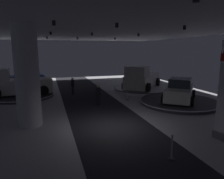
# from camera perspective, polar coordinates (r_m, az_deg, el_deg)

# --- Properties ---
(ground) EXTENTS (24.00, 44.00, 0.06)m
(ground) POSITION_cam_1_polar(r_m,az_deg,el_deg) (11.74, 0.21, -10.15)
(ground) COLOR #B2B2B7
(ceiling_with_spotlights) EXTENTS (24.00, 44.00, 0.39)m
(ceiling_with_spotlights) POSITION_cam_1_polar(r_m,az_deg,el_deg) (11.06, 0.23, 17.94)
(ceiling_with_spotlights) COLOR silver
(column_left) EXTENTS (1.27, 1.27, 5.50)m
(column_left) POSITION_cam_1_polar(r_m,az_deg,el_deg) (12.18, -21.83, 3.31)
(column_left) COLOR silver
(column_left) RESTS_ON ground
(display_platform_deep_left) EXTENTS (5.10, 5.10, 0.25)m
(display_platform_deep_left) POSITION_cam_1_polar(r_m,az_deg,el_deg) (25.73, -22.51, 0.90)
(display_platform_deep_left) COLOR silver
(display_platform_deep_left) RESTS_ON ground
(display_car_deep_left) EXTENTS (4.50, 2.95, 1.71)m
(display_car_deep_left) POSITION_cam_1_polar(r_m,az_deg,el_deg) (25.61, -22.58, 2.83)
(display_car_deep_left) COLOR navy
(display_car_deep_left) RESTS_ON display_platform_deep_left
(display_platform_far_left) EXTENTS (5.68, 5.68, 0.23)m
(display_platform_far_left) POSITION_cam_1_polar(r_m,az_deg,el_deg) (20.59, -23.18, -1.46)
(display_platform_far_left) COLOR #333338
(display_platform_far_left) RESTS_ON ground
(pickup_truck_far_left) EXTENTS (5.47, 3.04, 2.30)m
(pickup_truck_far_left) POSITION_cam_1_polar(r_m,az_deg,el_deg) (20.42, -24.29, 1.31)
(pickup_truck_far_left) COLOR silver
(pickup_truck_far_left) RESTS_ON display_platform_far_left
(display_platform_far_right) EXTENTS (5.68, 5.68, 0.32)m
(display_platform_far_right) POSITION_cam_1_polar(r_m,az_deg,el_deg) (21.86, 8.05, 0.10)
(display_platform_far_right) COLOR silver
(display_platform_far_right) RESTS_ON ground
(pickup_truck_far_right) EXTENTS (5.12, 5.33, 2.30)m
(pickup_truck_far_right) POSITION_cam_1_polar(r_m,az_deg,el_deg) (21.38, 7.86, 2.79)
(pickup_truck_far_right) COLOR silver
(pickup_truck_far_right) RESTS_ON display_platform_far_right
(display_platform_mid_right) EXTENTS (6.04, 6.04, 0.26)m
(display_platform_mid_right) POSITION_cam_1_polar(r_m,az_deg,el_deg) (17.34, 17.51, -3.17)
(display_platform_mid_right) COLOR #333338
(display_platform_mid_right) RESTS_ON ground
(display_car_mid_right) EXTENTS (4.07, 4.38, 1.71)m
(display_car_mid_right) POSITION_cam_1_polar(r_m,az_deg,el_deg) (17.19, 17.68, -0.29)
(display_car_mid_right) COLOR silver
(display_car_mid_right) RESTS_ON display_platform_mid_right
(visitor_walking_near) EXTENTS (0.32, 0.32, 1.59)m
(visitor_walking_near) POSITION_cam_1_polar(r_m,az_deg,el_deg) (20.11, -10.53, 1.22)
(visitor_walking_near) COLOR black
(visitor_walking_near) RESTS_ON ground
(visitor_walking_far) EXTENTS (0.32, 0.32, 1.59)m
(visitor_walking_far) POSITION_cam_1_polar(r_m,az_deg,el_deg) (15.99, -3.75, -1.05)
(visitor_walking_far) COLOR black
(visitor_walking_far) RESTS_ON ground
(stanchion_a) EXTENTS (0.28, 0.28, 1.01)m
(stanchion_a) POSITION_cam_1_polar(r_m,az_deg,el_deg) (17.78, 4.12, -1.62)
(stanchion_a) COLOR #333338
(stanchion_a) RESTS_ON ground
(stanchion_b) EXTENTS (0.28, 0.28, 1.01)m
(stanchion_b) POSITION_cam_1_polar(r_m,az_deg,el_deg) (8.73, 15.72, -15.42)
(stanchion_b) COLOR #333338
(stanchion_b) RESTS_ON ground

